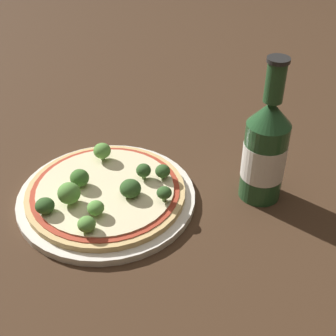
{
  "coord_description": "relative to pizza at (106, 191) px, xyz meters",
  "views": [
    {
      "loc": [
        0.06,
        -0.61,
        0.5
      ],
      "look_at": [
        0.09,
        -0.02,
        0.06
      ],
      "focal_mm": 50.0,
      "sensor_mm": 36.0,
      "label": 1
    }
  ],
  "objects": [
    {
      "name": "broccoli_floret_5",
      "position": [
        -0.01,
        0.08,
        0.03
      ],
      "size": [
        0.03,
        0.03,
        0.03
      ],
      "color": "#6B8E51",
      "rests_on": "pizza"
    },
    {
      "name": "broccoli_floret_9",
      "position": [
        -0.09,
        -0.05,
        0.02
      ],
      "size": [
        0.03,
        0.03,
        0.02
      ],
      "color": "#6B8E51",
      "rests_on": "pizza"
    },
    {
      "name": "broccoli_floret_8",
      "position": [
        0.06,
        0.02,
        0.02
      ],
      "size": [
        0.02,
        0.02,
        0.03
      ],
      "color": "#6B8E51",
      "rests_on": "pizza"
    },
    {
      "name": "beer_bottle",
      "position": [
        0.25,
        0.01,
        0.07
      ],
      "size": [
        0.07,
        0.07,
        0.24
      ],
      "color": "#234C28",
      "rests_on": "ground_plane"
    },
    {
      "name": "broccoli_floret_3",
      "position": [
        -0.01,
        -0.06,
        0.02
      ],
      "size": [
        0.03,
        0.03,
        0.02
      ],
      "color": "#6B8E51",
      "rests_on": "pizza"
    },
    {
      "name": "broccoli_floret_4",
      "position": [
        0.09,
        0.02,
        0.02
      ],
      "size": [
        0.02,
        0.02,
        0.02
      ],
      "color": "#6B8E51",
      "rests_on": "pizza"
    },
    {
      "name": "pizza",
      "position": [
        0.0,
        0.0,
        0.0
      ],
      "size": [
        0.26,
        0.26,
        0.01
      ],
      "color": "tan",
      "rests_on": "plate"
    },
    {
      "name": "broccoli_floret_7",
      "position": [
        0.04,
        -0.02,
        0.02
      ],
      "size": [
        0.03,
        0.03,
        0.03
      ],
      "color": "#6B8E51",
      "rests_on": "pizza"
    },
    {
      "name": "broccoli_floret_6",
      "position": [
        -0.02,
        -0.1,
        0.02
      ],
      "size": [
        0.03,
        0.03,
        0.02
      ],
      "color": "#6B8E51",
      "rests_on": "pizza"
    },
    {
      "name": "ground_plane",
      "position": [
        0.01,
        0.02,
        -0.02
      ],
      "size": [
        3.0,
        3.0,
        0.0
      ],
      "primitive_type": "plane",
      "color": "#3D2819"
    },
    {
      "name": "broccoli_floret_1",
      "position": [
        -0.05,
        -0.03,
        0.03
      ],
      "size": [
        0.03,
        0.03,
        0.04
      ],
      "color": "#6B8E51",
      "rests_on": "pizza"
    },
    {
      "name": "broccoli_floret_0",
      "position": [
        -0.04,
        0.01,
        0.02
      ],
      "size": [
        0.03,
        0.03,
        0.03
      ],
      "color": "#6B8E51",
      "rests_on": "pizza"
    },
    {
      "name": "broccoli_floret_2",
      "position": [
        0.09,
        -0.03,
        0.02
      ],
      "size": [
        0.02,
        0.02,
        0.02
      ],
      "color": "#6B8E51",
      "rests_on": "pizza"
    },
    {
      "name": "plate",
      "position": [
        0.0,
        0.0,
        -0.01
      ],
      "size": [
        0.29,
        0.29,
        0.01
      ],
      "color": "silver",
      "rests_on": "ground_plane"
    }
  ]
}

